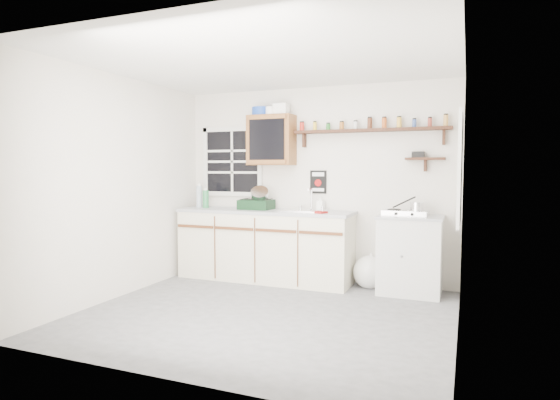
{
  "coord_description": "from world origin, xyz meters",
  "views": [
    {
      "loc": [
        1.85,
        -4.22,
        1.46
      ],
      "look_at": [
        -0.07,
        0.55,
        1.11
      ],
      "focal_mm": 30.0,
      "sensor_mm": 36.0,
      "label": 1
    }
  ],
  "objects_px": {
    "upper_cabinet": "(271,140)",
    "spice_shelf": "(370,129)",
    "dish_rack": "(257,202)",
    "main_cabinet": "(265,245)",
    "hotplate": "(405,213)",
    "right_cabinet": "(410,255)"
  },
  "relations": [
    {
      "from": "upper_cabinet",
      "to": "dish_rack",
      "type": "distance_m",
      "value": 0.83
    },
    {
      "from": "main_cabinet",
      "to": "upper_cabinet",
      "type": "height_order",
      "value": "upper_cabinet"
    },
    {
      "from": "spice_shelf",
      "to": "hotplate",
      "type": "bearing_deg",
      "value": -24.2
    },
    {
      "from": "main_cabinet",
      "to": "spice_shelf",
      "type": "xyz_separation_m",
      "value": [
        1.32,
        0.21,
        1.47
      ]
    },
    {
      "from": "spice_shelf",
      "to": "right_cabinet",
      "type": "bearing_deg",
      "value": -19.85
    },
    {
      "from": "dish_rack",
      "to": "upper_cabinet",
      "type": "bearing_deg",
      "value": 37.95
    },
    {
      "from": "upper_cabinet",
      "to": "right_cabinet",
      "type": "bearing_deg",
      "value": -3.76
    },
    {
      "from": "dish_rack",
      "to": "hotplate",
      "type": "distance_m",
      "value": 1.9
    },
    {
      "from": "main_cabinet",
      "to": "spice_shelf",
      "type": "relative_size",
      "value": 1.21
    },
    {
      "from": "main_cabinet",
      "to": "upper_cabinet",
      "type": "distance_m",
      "value": 1.37
    },
    {
      "from": "right_cabinet",
      "to": "dish_rack",
      "type": "xyz_separation_m",
      "value": [
        -1.95,
        0.0,
        0.56
      ]
    },
    {
      "from": "spice_shelf",
      "to": "dish_rack",
      "type": "height_order",
      "value": "spice_shelf"
    },
    {
      "from": "main_cabinet",
      "to": "right_cabinet",
      "type": "xyz_separation_m",
      "value": [
        1.83,
        0.03,
        -0.01
      ]
    },
    {
      "from": "upper_cabinet",
      "to": "hotplate",
      "type": "height_order",
      "value": "upper_cabinet"
    },
    {
      "from": "dish_rack",
      "to": "spice_shelf",
      "type": "bearing_deg",
      "value": 8.33
    },
    {
      "from": "upper_cabinet",
      "to": "spice_shelf",
      "type": "xyz_separation_m",
      "value": [
        1.28,
        0.07,
        0.11
      ]
    },
    {
      "from": "main_cabinet",
      "to": "hotplate",
      "type": "distance_m",
      "value": 1.84
    },
    {
      "from": "right_cabinet",
      "to": "main_cabinet",
      "type": "bearing_deg",
      "value": -179.21
    },
    {
      "from": "right_cabinet",
      "to": "upper_cabinet",
      "type": "distance_m",
      "value": 2.26
    },
    {
      "from": "upper_cabinet",
      "to": "spice_shelf",
      "type": "relative_size",
      "value": 0.34
    },
    {
      "from": "upper_cabinet",
      "to": "dish_rack",
      "type": "xyz_separation_m",
      "value": [
        -0.15,
        -0.11,
        -0.8
      ]
    },
    {
      "from": "upper_cabinet",
      "to": "main_cabinet",
      "type": "bearing_deg",
      "value": -103.68
    }
  ]
}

